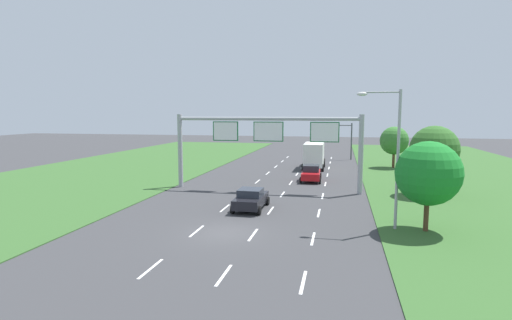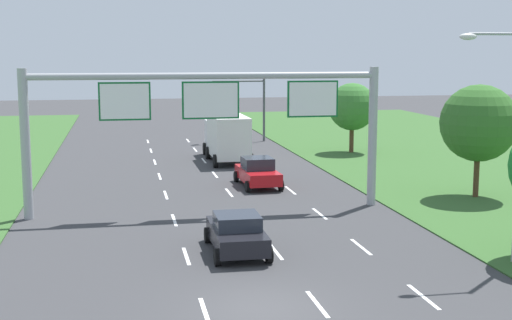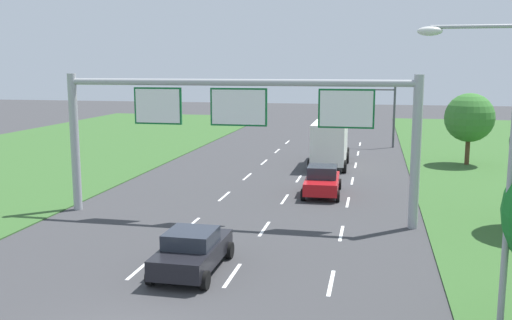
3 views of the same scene
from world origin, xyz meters
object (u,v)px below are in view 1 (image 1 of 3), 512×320
car_near_red (251,199)px  traffic_light_mast (339,134)px  car_lead_silver (311,173)px  street_lamp (392,147)px  roadside_tree_near (428,173)px  box_truck (314,155)px  sign_gantry (268,137)px  roadside_tree_far (394,141)px  roadside_tree_mid (434,150)px

car_near_red → traffic_light_mast: bearing=80.2°
car_lead_silver → car_near_red: bearing=-106.3°
car_near_red → car_lead_silver: car_lead_silver is taller
car_near_red → street_lamp: street_lamp is taller
traffic_light_mast → roadside_tree_near: bearing=-81.7°
box_truck → roadside_tree_near: 28.23m
car_near_red → car_lead_silver: size_ratio=0.96×
sign_gantry → roadside_tree_far: 22.60m
roadside_tree_far → sign_gantry: bearing=-126.0°
roadside_tree_mid → roadside_tree_far: bearing=93.5°
traffic_light_mast → roadside_tree_mid: bearing=-72.7°
roadside_tree_near → roadside_tree_mid: size_ratio=0.90×
street_lamp → roadside_tree_mid: (4.83, 11.31, -1.07)m
traffic_light_mast → roadside_tree_far: 11.09m
car_near_red → box_truck: bearing=82.8°
traffic_light_mast → street_lamp: size_ratio=0.66×
car_near_red → box_truck: (3.13, 23.50, 0.99)m
roadside_tree_near → box_truck: bearing=107.4°
traffic_light_mast → roadside_tree_near: (5.46, -37.55, -0.31)m
roadside_tree_far → traffic_light_mast: bearing=129.8°
street_lamp → box_truck: bearing=103.2°
street_lamp → roadside_tree_near: bearing=-1.8°
traffic_light_mast → roadside_tree_far: bearing=-50.2°
roadside_tree_near → roadside_tree_far: size_ratio=1.02×
roadside_tree_near → traffic_light_mast: bearing=98.3°
sign_gantry → street_lamp: bearing=-48.5°
sign_gantry → roadside_tree_mid: sign_gantry is taller
car_near_red → box_truck: box_truck is taller
box_truck → car_lead_silver: bearing=-88.5°
traffic_light_mast → street_lamp: (3.34, -37.49, 1.21)m
car_lead_silver → sign_gantry: (-3.51, -6.10, 4.10)m
traffic_light_mast → sign_gantry: bearing=-102.9°
street_lamp → roadside_tree_near: 2.61m
car_lead_silver → street_lamp: size_ratio=0.53×
street_lamp → roadside_tree_mid: 12.35m
car_near_red → roadside_tree_mid: bearing=29.6°
sign_gantry → roadside_tree_near: size_ratio=3.15×
car_lead_silver → roadside_tree_far: size_ratio=0.83×
roadside_tree_mid → street_lamp: bearing=-113.1°
sign_gantry → street_lamp: (9.49, -10.71, 0.16)m
street_lamp → car_near_red: bearing=160.6°
traffic_light_mast → car_lead_silver: bearing=-97.3°
car_near_red → street_lamp: bearing=-19.0°
street_lamp → roadside_tree_mid: street_lamp is taller
car_near_red → street_lamp: (9.43, -3.32, 4.30)m
street_lamp → roadside_tree_mid: size_ratio=1.40×
car_lead_silver → traffic_light_mast: bearing=80.8°
sign_gantry → traffic_light_mast: (6.15, 26.78, -1.05)m
box_truck → sign_gantry: size_ratio=0.44×
roadside_tree_far → roadside_tree_mid: bearing=-86.5°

